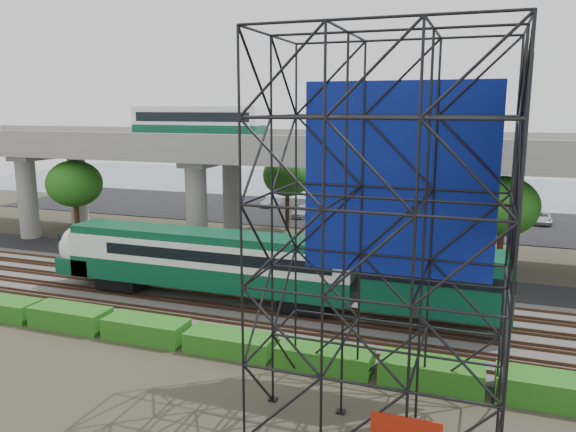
% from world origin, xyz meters
% --- Properties ---
extents(ground, '(140.00, 140.00, 0.00)m').
position_xyz_m(ground, '(0.00, 0.00, 0.00)').
color(ground, '#474233').
rests_on(ground, ground).
extents(ballast_bed, '(90.00, 12.00, 0.20)m').
position_xyz_m(ballast_bed, '(0.00, 2.00, 0.10)').
color(ballast_bed, slate).
rests_on(ballast_bed, ground).
extents(service_road, '(90.00, 5.00, 0.08)m').
position_xyz_m(service_road, '(0.00, 10.50, 0.04)').
color(service_road, black).
rests_on(service_road, ground).
extents(parking_lot, '(90.00, 18.00, 0.08)m').
position_xyz_m(parking_lot, '(0.00, 34.00, 0.04)').
color(parking_lot, black).
rests_on(parking_lot, ground).
extents(harbor_water, '(140.00, 40.00, 0.03)m').
position_xyz_m(harbor_water, '(0.00, 56.00, 0.01)').
color(harbor_water, '#476674').
rests_on(harbor_water, ground).
extents(rail_tracks, '(90.00, 9.52, 0.16)m').
position_xyz_m(rail_tracks, '(0.00, 2.00, 0.28)').
color(rail_tracks, '#472D1E').
rests_on(rail_tracks, ballast_bed).
extents(commuter_train, '(29.30, 3.06, 4.30)m').
position_xyz_m(commuter_train, '(-1.35, 2.00, 2.88)').
color(commuter_train, black).
rests_on(commuter_train, rail_tracks).
extents(overpass, '(80.00, 12.00, 12.40)m').
position_xyz_m(overpass, '(-0.84, 16.00, 8.21)').
color(overpass, '#9E9B93').
rests_on(overpass, ground).
extents(scaffold_tower, '(9.36, 6.36, 15.00)m').
position_xyz_m(scaffold_tower, '(9.26, -7.98, 7.47)').
color(scaffold_tower, black).
rests_on(scaffold_tower, ground).
extents(hedge_strip, '(34.60, 1.80, 1.20)m').
position_xyz_m(hedge_strip, '(1.01, -4.30, 0.56)').
color(hedge_strip, '#1B5D15').
rests_on(hedge_strip, ground).
extents(trees, '(40.94, 16.94, 7.69)m').
position_xyz_m(trees, '(-4.67, 16.17, 5.57)').
color(trees, '#382314').
rests_on(trees, ground).
extents(suv, '(4.65, 2.74, 1.21)m').
position_xyz_m(suv, '(-6.12, 10.41, 0.69)').
color(suv, black).
rests_on(suv, service_road).
extents(parked_cars, '(40.75, 9.32, 1.21)m').
position_xyz_m(parked_cars, '(1.29, 33.70, 0.67)').
color(parked_cars, white).
rests_on(parked_cars, parking_lot).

